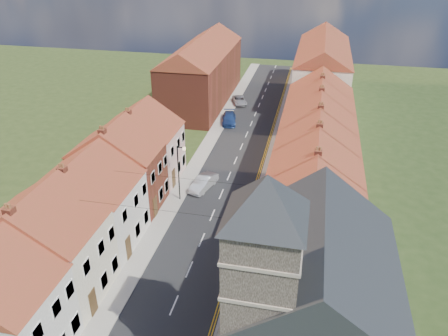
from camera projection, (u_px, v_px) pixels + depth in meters
The scene contains 22 objects.
road at pixel (236, 160), 52.75m from camera, with size 7.00×90.00×0.02m, color black.
pavement_left at pixel (200, 157), 53.55m from camera, with size 1.80×90.00×0.12m, color #AEA99E.
pavement_right at pixel (272, 164), 51.90m from camera, with size 1.80×90.00×0.12m, color #AEA99E.
church at pixel (309, 290), 25.23m from camera, with size 11.25×14.25×15.20m.
cottage_r_tudor at pixel (311, 219), 33.99m from camera, with size 8.30×5.20×9.00m.
cottage_r_white_near at pixel (314, 185), 38.64m from camera, with size 8.30×6.00×9.00m.
cottage_r_cream_mid at pixel (316, 158), 43.30m from camera, with size 8.30×5.20×9.00m.
cottage_r_pink at pixel (317, 137), 47.96m from camera, with size 8.30×6.00×9.00m.
cottage_r_white_far at pixel (318, 119), 52.62m from camera, with size 8.30×5.20×9.00m.
cottage_r_cream_far at pixel (319, 104), 57.28m from camera, with size 8.30×6.00×9.00m.
cottage_l_cream at pixel (45, 243), 31.27m from camera, with size 8.30×6.30×9.10m.
cottage_l_white at pixel (88, 199), 36.87m from camera, with size 8.30×6.90×8.80m.
cottage_l_brick_mid at pixel (118, 164), 42.06m from camera, with size 8.30×5.70×9.10m.
cottage_l_pink at pixel (141, 141), 47.13m from camera, with size 8.30×6.30×8.80m.
block_right_far at pixel (322, 68), 70.10m from camera, with size 8.30×24.20×10.50m.
block_left_far at pixel (202, 69), 69.27m from camera, with size 8.30×24.20×10.50m.
lamppost at pixel (179, 170), 43.18m from camera, with size 0.88×0.15×6.00m.
car_mid at pixel (204, 183), 46.60m from camera, with size 1.46×4.19×1.38m, color #B7BCC0.
car_far at pixel (229, 119), 63.06m from camera, with size 1.91×4.71×1.37m, color navy.
car_distant at pixel (240, 100), 70.34m from camera, with size 1.94×4.20×1.17m, color #B6B8BE.
pedestrian_right at pixel (252, 228), 39.03m from camera, with size 0.74×0.58×1.52m, color black.
pedestrian_right_b at pixel (272, 181), 46.13m from camera, with size 0.91×0.71×1.87m, color #2A2522.
Camera 1 is at (8.59, -16.23, 23.97)m, focal length 35.00 mm.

